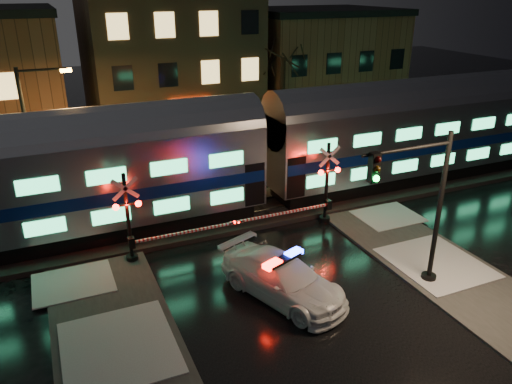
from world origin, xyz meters
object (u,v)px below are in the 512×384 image
Objects in this scene: crossing_signal_right at (321,193)px; traffic_light at (420,211)px; crossing_signal_left at (138,226)px; police_car at (283,278)px; streetlight at (33,133)px.

crossing_signal_right is 6.37m from traffic_light.
traffic_light is at bearing -34.04° from crossing_signal_left.
traffic_light is at bearing -86.02° from crossing_signal_right.
traffic_light reaches higher than police_car.
police_car is at bearing -55.70° from streetlight.
traffic_light is at bearing -38.08° from police_car.
police_car is 0.99× the size of crossing_signal_right.
streetlight is (-3.43, 6.70, 2.61)m from crossing_signal_left.
streetlight is (-12.11, 6.69, 2.57)m from crossing_signal_right.
crossing_signal_left is 11.11m from traffic_light.
crossing_signal_right reaches higher than police_car.
streetlight is at bearing 151.07° from crossing_signal_right.
streetlight is at bearing 148.23° from traffic_light.
crossing_signal_right is 0.78× the size of streetlight.
streetlight reaches higher than crossing_signal_right.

